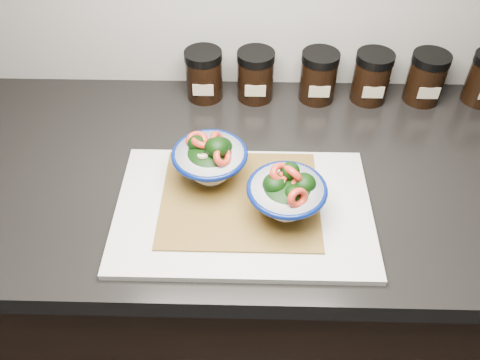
{
  "coord_description": "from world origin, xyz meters",
  "views": [
    {
      "loc": [
        -0.15,
        0.74,
        1.57
      ],
      "look_at": [
        -0.17,
        1.36,
        0.96
      ],
      "focal_mm": 38.0,
      "sensor_mm": 36.0,
      "label": 1
    }
  ],
  "objects_px": {
    "bowl_left": "(210,160)",
    "bowl_right": "(287,195)",
    "spice_jar_a": "(204,75)",
    "spice_jar_b": "(256,75)",
    "cutting_board": "(244,210)",
    "spice_jar_e": "(426,78)",
    "spice_jar_d": "(372,77)",
    "spice_jar_c": "(318,76)"
  },
  "relations": [
    {
      "from": "bowl_left",
      "to": "spice_jar_a",
      "type": "height_order",
      "value": "bowl_left"
    },
    {
      "from": "cutting_board",
      "to": "bowl_left",
      "type": "distance_m",
      "value": 0.11
    },
    {
      "from": "spice_jar_a",
      "to": "spice_jar_e",
      "type": "height_order",
      "value": "same"
    },
    {
      "from": "bowl_right",
      "to": "spice_jar_d",
      "type": "distance_m",
      "value": 0.41
    },
    {
      "from": "spice_jar_e",
      "to": "spice_jar_d",
      "type": "bearing_deg",
      "value": 180.0
    },
    {
      "from": "bowl_right",
      "to": "spice_jar_c",
      "type": "height_order",
      "value": "bowl_right"
    },
    {
      "from": "bowl_left",
      "to": "spice_jar_c",
      "type": "xyz_separation_m",
      "value": [
        0.22,
        0.28,
        -0.0
      ]
    },
    {
      "from": "bowl_left",
      "to": "spice_jar_b",
      "type": "height_order",
      "value": "bowl_left"
    },
    {
      "from": "cutting_board",
      "to": "spice_jar_b",
      "type": "xyz_separation_m",
      "value": [
        0.02,
        0.35,
        0.05
      ]
    },
    {
      "from": "bowl_right",
      "to": "spice_jar_d",
      "type": "relative_size",
      "value": 1.2
    },
    {
      "from": "spice_jar_c",
      "to": "spice_jar_e",
      "type": "height_order",
      "value": "same"
    },
    {
      "from": "bowl_left",
      "to": "spice_jar_d",
      "type": "bearing_deg",
      "value": 39.96
    },
    {
      "from": "spice_jar_c",
      "to": "spice_jar_d",
      "type": "bearing_deg",
      "value": 0.0
    },
    {
      "from": "bowl_right",
      "to": "spice_jar_d",
      "type": "height_order",
      "value": "bowl_right"
    },
    {
      "from": "bowl_left",
      "to": "spice_jar_d",
      "type": "distance_m",
      "value": 0.44
    },
    {
      "from": "spice_jar_e",
      "to": "bowl_left",
      "type": "bearing_deg",
      "value": -148.27
    },
    {
      "from": "cutting_board",
      "to": "bowl_left",
      "type": "bearing_deg",
      "value": 130.82
    },
    {
      "from": "spice_jar_e",
      "to": "spice_jar_b",
      "type": "bearing_deg",
      "value": 180.0
    },
    {
      "from": "spice_jar_c",
      "to": "cutting_board",
      "type": "bearing_deg",
      "value": -114.12
    },
    {
      "from": "bowl_left",
      "to": "spice_jar_e",
      "type": "relative_size",
      "value": 1.22
    },
    {
      "from": "bowl_left",
      "to": "spice_jar_c",
      "type": "height_order",
      "value": "bowl_left"
    },
    {
      "from": "bowl_left",
      "to": "bowl_right",
      "type": "relative_size",
      "value": 1.01
    },
    {
      "from": "cutting_board",
      "to": "spice_jar_b",
      "type": "height_order",
      "value": "spice_jar_b"
    },
    {
      "from": "bowl_left",
      "to": "spice_jar_b",
      "type": "relative_size",
      "value": 1.22
    },
    {
      "from": "bowl_left",
      "to": "bowl_right",
      "type": "height_order",
      "value": "same"
    },
    {
      "from": "bowl_right",
      "to": "spice_jar_b",
      "type": "xyz_separation_m",
      "value": [
        -0.05,
        0.36,
        -0.0
      ]
    },
    {
      "from": "cutting_board",
      "to": "spice_jar_c",
      "type": "xyz_separation_m",
      "value": [
        0.16,
        0.35,
        0.05
      ]
    },
    {
      "from": "spice_jar_a",
      "to": "spice_jar_e",
      "type": "xyz_separation_m",
      "value": [
        0.48,
        0.0,
        0.0
      ]
    },
    {
      "from": "bowl_right",
      "to": "spice_jar_a",
      "type": "distance_m",
      "value": 0.4
    },
    {
      "from": "bowl_left",
      "to": "spice_jar_a",
      "type": "xyz_separation_m",
      "value": [
        -0.03,
        0.28,
        -0.0
      ]
    },
    {
      "from": "cutting_board",
      "to": "spice_jar_a",
      "type": "xyz_separation_m",
      "value": [
        -0.09,
        0.35,
        0.05
      ]
    },
    {
      "from": "spice_jar_c",
      "to": "spice_jar_d",
      "type": "relative_size",
      "value": 1.0
    },
    {
      "from": "spice_jar_a",
      "to": "spice_jar_b",
      "type": "bearing_deg",
      "value": 0.0
    },
    {
      "from": "cutting_board",
      "to": "spice_jar_a",
      "type": "bearing_deg",
      "value": 104.94
    },
    {
      "from": "bowl_left",
      "to": "spice_jar_b",
      "type": "bearing_deg",
      "value": 73.94
    },
    {
      "from": "cutting_board",
      "to": "bowl_right",
      "type": "bearing_deg",
      "value": -9.39
    },
    {
      "from": "bowl_left",
      "to": "spice_jar_c",
      "type": "relative_size",
      "value": 1.22
    },
    {
      "from": "spice_jar_d",
      "to": "spice_jar_e",
      "type": "height_order",
      "value": "same"
    },
    {
      "from": "bowl_left",
      "to": "spice_jar_e",
      "type": "bearing_deg",
      "value": 31.73
    },
    {
      "from": "spice_jar_a",
      "to": "spice_jar_b",
      "type": "distance_m",
      "value": 0.11
    },
    {
      "from": "bowl_right",
      "to": "bowl_left",
      "type": "bearing_deg",
      "value": 148.23
    },
    {
      "from": "cutting_board",
      "to": "spice_jar_e",
      "type": "xyz_separation_m",
      "value": [
        0.39,
        0.35,
        0.05
      ]
    }
  ]
}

